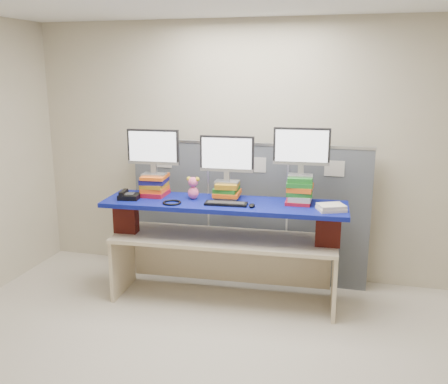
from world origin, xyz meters
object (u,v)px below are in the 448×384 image
(blue_board, at_px, (224,204))
(monitor_left, at_px, (153,149))
(desk, at_px, (224,250))
(monitor_center, at_px, (227,156))
(keyboard, at_px, (226,204))
(monitor_right, at_px, (302,149))
(desk_phone, at_px, (129,196))

(blue_board, distance_m, monitor_left, 0.90)
(desk, distance_m, blue_board, 0.47)
(monitor_center, bearing_deg, keyboard, -80.57)
(desk, xyz_separation_m, monitor_left, (-0.75, 0.08, 0.97))
(monitor_center, bearing_deg, monitor_left, 180.00)
(monitor_left, bearing_deg, keyboard, -15.42)
(blue_board, xyz_separation_m, keyboard, (0.05, -0.10, 0.03))
(desk, distance_m, monitor_left, 1.23)
(monitor_right, bearing_deg, blue_board, -170.63)
(monitor_right, bearing_deg, monitor_left, -180.00)
(blue_board, relative_size, monitor_left, 4.44)
(monitor_right, bearing_deg, desk_phone, -173.53)
(monitor_right, distance_m, desk_phone, 1.75)
(monitor_center, bearing_deg, desk_phone, -168.79)
(blue_board, bearing_deg, monitor_center, 87.90)
(desk, bearing_deg, blue_board, 94.01)
(desk, bearing_deg, keyboard, -67.67)
(monitor_left, distance_m, monitor_center, 0.75)
(blue_board, height_order, desk_phone, desk_phone)
(monitor_center, relative_size, desk_phone, 2.43)
(desk, bearing_deg, monitor_right, 9.37)
(monitor_center, bearing_deg, desk, -92.10)
(monitor_center, distance_m, keyboard, 0.47)
(monitor_right, height_order, keyboard, monitor_right)
(monitor_left, xyz_separation_m, keyboard, (0.80, -0.17, -0.46))
(desk, xyz_separation_m, keyboard, (0.05, -0.10, 0.50))
(desk, distance_m, keyboard, 0.52)
(monitor_center, height_order, desk_phone, monitor_center)
(monitor_left, distance_m, monitor_right, 1.47)
(monitor_left, bearing_deg, blue_board, -9.04)
(blue_board, bearing_deg, monitor_left, 170.96)
(monitor_center, bearing_deg, blue_board, -92.10)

